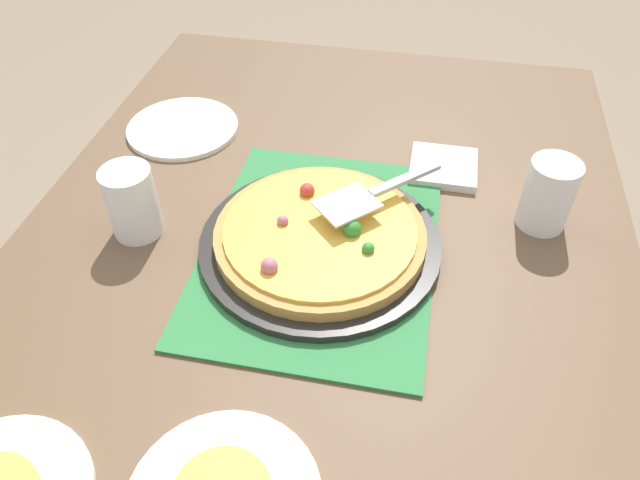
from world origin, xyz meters
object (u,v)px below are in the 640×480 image
object	(u,v)px
cup_far	(548,194)
napkin_stack	(443,167)
pizza	(320,234)
pizza_pan	(320,243)
plate_side	(183,128)
cup_corner	(132,202)
pizza_server	(372,193)

from	to	relation	value
cup_far	napkin_stack	bearing A→B (deg)	55.36
pizza	pizza_pan	bearing A→B (deg)	58.61
pizza_pan	plate_side	world-z (taller)	pizza_pan
cup_far	napkin_stack	world-z (taller)	cup_far
cup_corner	napkin_stack	distance (m)	0.55
cup_far	cup_corner	distance (m)	0.66
pizza	cup_far	xyz separation A→B (m)	(0.13, -0.35, 0.03)
plate_side	cup_far	bearing A→B (deg)	-102.16
pizza	cup_corner	xyz separation A→B (m)	(-0.01, 0.30, 0.03)
napkin_stack	pizza_server	bearing A→B (deg)	147.99
cup_far	cup_corner	bearing A→B (deg)	102.89
plate_side	pizza_server	world-z (taller)	pizza_server
pizza_pan	plate_side	bearing A→B (deg)	50.10
cup_corner	napkin_stack	size ratio (longest dim) A/B	1.00
pizza	cup_far	world-z (taller)	cup_far
cup_far	napkin_stack	size ratio (longest dim) A/B	1.00
plate_side	pizza	bearing A→B (deg)	-129.90
pizza_pan	cup_far	world-z (taller)	cup_far
cup_corner	pizza_server	distance (m)	0.38
pizza	plate_side	bearing A→B (deg)	50.10
plate_side	napkin_stack	xyz separation A→B (m)	(-0.03, -0.52, 0.00)
plate_side	pizza_pan	bearing A→B (deg)	-129.90
plate_side	cup_corner	xyz separation A→B (m)	(-0.29, -0.04, 0.06)
cup_far	plate_side	bearing A→B (deg)	77.84
plate_side	napkin_stack	world-z (taller)	napkin_stack
plate_side	pizza_server	bearing A→B (deg)	-117.62
pizza_server	napkin_stack	size ratio (longest dim) A/B	1.62
pizza_pan	napkin_stack	bearing A→B (deg)	-36.27
pizza_pan	plate_side	size ratio (longest dim) A/B	1.73
pizza_pan	napkin_stack	distance (m)	0.31
cup_corner	pizza_server	xyz separation A→B (m)	(0.08, -0.37, 0.01)
plate_side	cup_corner	distance (m)	0.30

